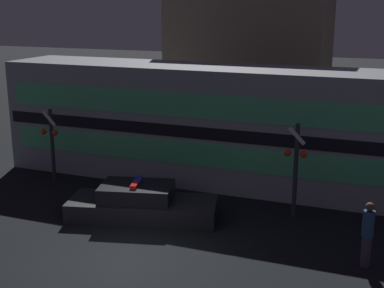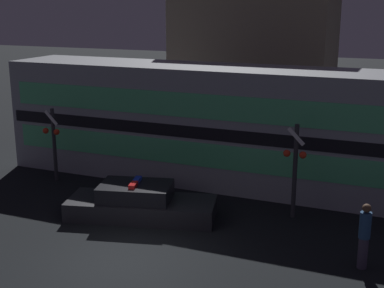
{
  "view_description": "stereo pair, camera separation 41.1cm",
  "coord_description": "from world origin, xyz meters",
  "px_view_note": "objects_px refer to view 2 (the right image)",
  "views": [
    {
      "loc": [
        6.46,
        -11.49,
        6.78
      ],
      "look_at": [
        -0.11,
        5.3,
        2.02
      ],
      "focal_mm": 50.0,
      "sensor_mm": 36.0,
      "label": 1
    },
    {
      "loc": [
        6.84,
        -11.34,
        6.78
      ],
      "look_at": [
        -0.11,
        5.3,
        2.02
      ],
      "focal_mm": 50.0,
      "sensor_mm": 36.0,
      "label": 2
    }
  ],
  "objects_px": {
    "train": "(235,127)",
    "police_car": "(140,204)",
    "pedestrian": "(364,235)",
    "crossing_signal_near": "(295,166)"
  },
  "relations": [
    {
      "from": "pedestrian",
      "to": "train",
      "type": "bearing_deg",
      "value": 134.95
    },
    {
      "from": "crossing_signal_near",
      "to": "pedestrian",
      "type": "bearing_deg",
      "value": -47.88
    },
    {
      "from": "police_car",
      "to": "crossing_signal_near",
      "type": "distance_m",
      "value": 5.14
    },
    {
      "from": "train",
      "to": "police_car",
      "type": "relative_size",
      "value": 3.68
    },
    {
      "from": "police_car",
      "to": "crossing_signal_near",
      "type": "bearing_deg",
      "value": 7.94
    },
    {
      "from": "train",
      "to": "pedestrian",
      "type": "xyz_separation_m",
      "value": [
        5.31,
        -5.32,
        -1.32
      ]
    },
    {
      "from": "train",
      "to": "police_car",
      "type": "height_order",
      "value": "train"
    },
    {
      "from": "crossing_signal_near",
      "to": "police_car",
      "type": "bearing_deg",
      "value": -157.65
    },
    {
      "from": "train",
      "to": "pedestrian",
      "type": "relative_size",
      "value": 10.35
    },
    {
      "from": "police_car",
      "to": "pedestrian",
      "type": "relative_size",
      "value": 2.81
    }
  ]
}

